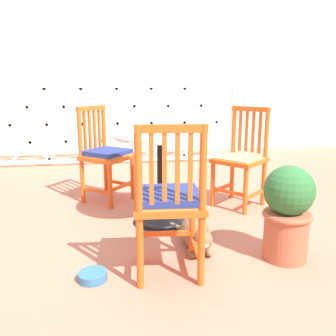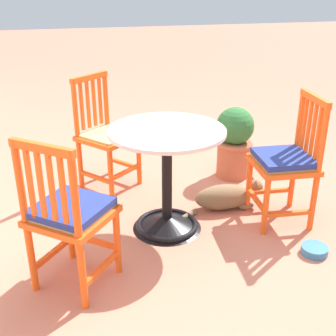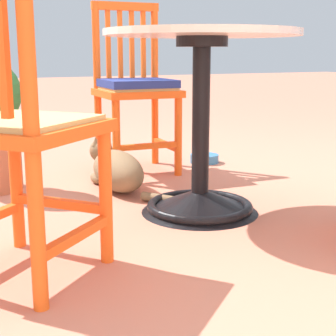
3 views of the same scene
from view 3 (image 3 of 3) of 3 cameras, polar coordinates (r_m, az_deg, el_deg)
ground_plane at (r=2.29m, az=0.54°, el=-3.84°), size 24.00×24.00×0.00m
cafe_table at (r=2.10m, az=3.57°, el=2.64°), size 0.76×0.76×0.73m
orange_chair_at_corner at (r=1.50m, az=-16.50°, el=3.99°), size 0.56×0.56×0.91m
orange_chair_near_fence at (r=2.85m, az=-3.59°, el=8.52°), size 0.42×0.42×0.91m
tabby_cat at (r=2.52m, az=-5.76°, el=-0.11°), size 0.28×0.73×0.23m
pet_water_bowl at (r=3.12m, az=3.99°, el=1.04°), size 0.17×0.17×0.05m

